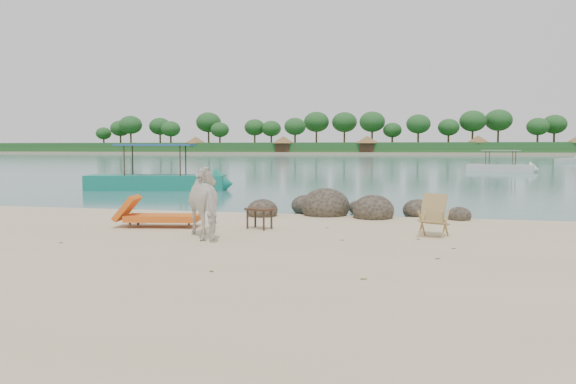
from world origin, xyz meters
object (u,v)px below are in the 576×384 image
at_px(deck_chair, 434,217).
at_px(boat_near, 156,152).
at_px(side_table, 259,220).
at_px(lounge_chair, 163,215).
at_px(boulders, 342,209).
at_px(cow, 209,203).

xyz_separation_m(deck_chair, boat_near, (-12.42, 11.91, 1.29)).
bearing_deg(side_table, boat_near, 148.63).
bearing_deg(lounge_chair, boulders, 30.21).
distance_m(boulders, deck_chair, 4.24).
bearing_deg(cow, deck_chair, 155.16).
xyz_separation_m(boulders, boat_near, (-9.97, 8.46, 1.55)).
height_order(cow, lounge_chair, cow).
bearing_deg(lounge_chair, deck_chair, -10.81).
xyz_separation_m(side_table, boat_near, (-8.40, 11.64, 1.50)).
bearing_deg(boulders, cow, -116.84).
xyz_separation_m(boulders, cow, (-2.30, -4.54, 0.57)).
height_order(boulders, cow, cow).
relative_size(cow, side_table, 2.96).
height_order(boulders, deck_chair, deck_chair).
xyz_separation_m(lounge_chair, deck_chair, (6.42, -0.08, 0.13)).
xyz_separation_m(lounge_chair, boat_near, (-6.00, 11.83, 1.42)).
bearing_deg(cow, side_table, -156.15).
distance_m(cow, deck_chair, 4.89).
bearing_deg(lounge_chair, boat_near, 106.81).
relative_size(boulders, lounge_chair, 2.79).
bearing_deg(side_table, deck_chair, 18.93).
xyz_separation_m(side_table, deck_chair, (4.02, -0.27, 0.22)).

